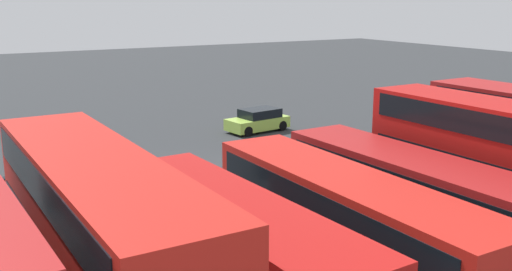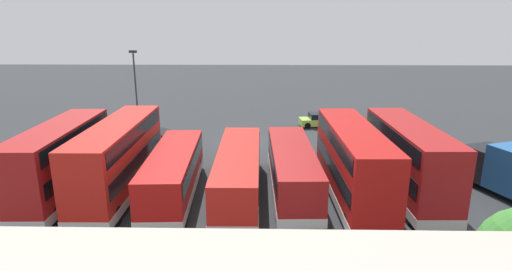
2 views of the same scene
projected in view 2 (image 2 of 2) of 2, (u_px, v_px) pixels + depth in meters
The scene contains 11 objects.
ground_plane at pixel (244, 141), 37.52m from camera, with size 140.00×140.00×0.00m, color #2D3033.
bus_double_decker_near_end at pixel (408, 158), 25.30m from camera, with size 2.80×10.64×4.55m.
bus_double_decker_second at pixel (352, 162), 24.66m from camera, with size 2.85×11.51×4.55m.
bus_single_deck_third at pixel (292, 169), 25.89m from camera, with size 2.95×11.17×2.95m.
bus_single_deck_fourth at pixel (239, 171), 25.42m from camera, with size 2.69×11.69×2.95m.
bus_single_deck_fifth at pixel (174, 172), 25.28m from camera, with size 3.08×10.59×2.95m.
bus_double_decker_sixth at pixel (119, 156), 25.61m from camera, with size 2.75×11.71×4.55m.
bus_double_decker_seventh at pixel (61, 160), 25.05m from camera, with size 2.92×10.44×4.55m.
car_hatchback_silver at pixel (319, 120), 42.77m from camera, with size 4.12×2.28×1.43m.
car_small_green at pixel (163, 139), 35.69m from camera, with size 4.23×4.11×1.43m.
lamp_post_tall at pixel (136, 85), 39.33m from camera, with size 0.70×0.30×8.04m.
Camera 2 is at (-1.82, 35.97, 10.59)m, focal length 28.60 mm.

